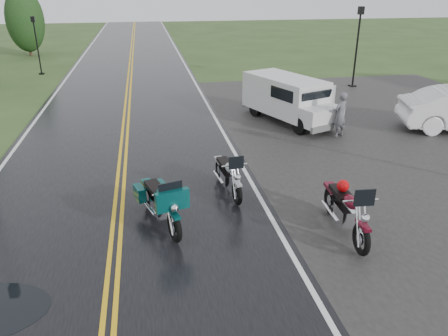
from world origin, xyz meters
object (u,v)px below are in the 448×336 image
motorcycle_silver (237,184)px  motorcycle_teal (174,216)px  lamp_post_far_left (37,46)px  van_white (301,111)px  motorcycle_red (363,227)px  person_at_van (340,115)px  lamp_post_far_right (357,47)px

motorcycle_silver → motorcycle_teal: bearing=-145.6°
motorcycle_teal → lamp_post_far_left: (-6.92, 21.23, 1.07)m
motorcycle_silver → van_white: van_white is taller
motorcycle_red → van_white: van_white is taller
motorcycle_teal → van_white: size_ratio=0.50×
person_at_van → lamp_post_far_right: 9.23m
lamp_post_far_right → lamp_post_far_left: bearing=159.0°
van_white → lamp_post_far_left: 18.95m
motorcycle_red → motorcycle_silver: bearing=131.4°
motorcycle_teal → lamp_post_far_left: size_ratio=0.68×
motorcycle_red → lamp_post_far_left: 24.95m
lamp_post_far_right → motorcycle_red: bearing=-114.9°
person_at_van → lamp_post_far_left: bearing=-78.7°
motorcycle_teal → lamp_post_far_right: 18.18m
motorcycle_red → person_at_van: person_at_van is taller
van_white → lamp_post_far_left: bearing=108.8°
motorcycle_red → lamp_post_far_left: bearing=118.8°
lamp_post_far_left → lamp_post_far_right: size_ratio=0.82×
motorcycle_red → van_white: 8.17m
person_at_van → lamp_post_far_right: size_ratio=0.39×
motorcycle_teal → van_white: van_white is taller
motorcycle_silver → lamp_post_far_left: (-8.67, 19.75, 1.13)m
motorcycle_red → van_white: bearing=82.8°
motorcycle_silver → lamp_post_far_left: size_ratio=0.62×
lamp_post_far_right → person_at_van: bearing=-118.8°
motorcycle_red → lamp_post_far_right: 17.18m
motorcycle_teal → motorcycle_silver: size_ratio=1.09×
motorcycle_silver → van_white: 6.43m
motorcycle_teal → motorcycle_silver: bearing=23.5°
motorcycle_silver → lamp_post_far_left: bearing=107.7°
motorcycle_silver → lamp_post_far_left: lamp_post_far_left is taller
van_white → person_at_van: size_ratio=2.82×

